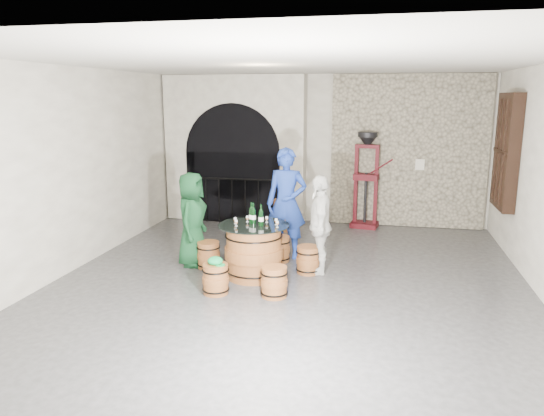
% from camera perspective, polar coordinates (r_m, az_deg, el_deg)
% --- Properties ---
extents(ground, '(8.00, 8.00, 0.00)m').
position_cam_1_polar(ground, '(7.81, 1.93, -8.27)').
color(ground, '#303032').
rests_on(ground, ground).
extents(wall_back, '(8.00, 0.00, 8.00)m').
position_cam_1_polar(wall_back, '(11.33, 5.63, 6.45)').
color(wall_back, silver).
rests_on(wall_back, ground).
extents(wall_front, '(8.00, 0.00, 8.00)m').
position_cam_1_polar(wall_front, '(3.63, -9.30, -6.16)').
color(wall_front, silver).
rests_on(wall_front, ground).
extents(wall_left, '(0.00, 8.00, 8.00)m').
position_cam_1_polar(wall_left, '(8.72, -21.31, 3.93)').
color(wall_left, silver).
rests_on(wall_left, ground).
extents(ceiling, '(8.00, 8.00, 0.00)m').
position_cam_1_polar(ceiling, '(7.33, 2.12, 15.88)').
color(ceiling, beige).
rests_on(ceiling, wall_back).
extents(stone_facing_panel, '(3.20, 0.12, 3.18)m').
position_cam_1_polar(stone_facing_panel, '(11.21, 14.82, 6.04)').
color(stone_facing_panel, '#ABA289').
rests_on(stone_facing_panel, ground).
extents(arched_opening, '(3.10, 0.60, 3.19)m').
position_cam_1_polar(arched_opening, '(11.45, -4.08, 6.44)').
color(arched_opening, silver).
rests_on(arched_opening, ground).
extents(shuttered_window, '(0.23, 1.10, 2.00)m').
position_cam_1_polar(shuttered_window, '(9.87, 24.49, 5.72)').
color(shuttered_window, black).
rests_on(shuttered_window, wall_right).
extents(barrel_table, '(1.08, 1.08, 0.83)m').
position_cam_1_polar(barrel_table, '(7.93, -2.02, -4.79)').
color(barrel_table, brown).
rests_on(barrel_table, ground).
extents(barrel_stool_left, '(0.39, 0.39, 0.44)m').
position_cam_1_polar(barrel_stool_left, '(8.45, -7.04, -5.19)').
color(barrel_stool_left, brown).
rests_on(barrel_stool_left, ground).
extents(barrel_stool_far, '(0.39, 0.39, 0.44)m').
position_cam_1_polar(barrel_stool_far, '(8.72, 0.78, -4.55)').
color(barrel_stool_far, brown).
rests_on(barrel_stool_far, ground).
extents(barrel_stool_right, '(0.39, 0.39, 0.44)m').
position_cam_1_polar(barrel_stool_right, '(8.17, 4.02, -5.74)').
color(barrel_stool_right, brown).
rests_on(barrel_stool_right, ground).
extents(barrel_stool_near_right, '(0.39, 0.39, 0.44)m').
position_cam_1_polar(barrel_stool_near_right, '(7.22, 0.24, -8.18)').
color(barrel_stool_near_right, brown).
rests_on(barrel_stool_near_right, ground).
extents(barrel_stool_near_left, '(0.39, 0.39, 0.44)m').
position_cam_1_polar(barrel_stool_near_left, '(7.37, -6.26, -7.82)').
color(barrel_stool_near_left, brown).
rests_on(barrel_stool_near_left, ground).
extents(green_cap, '(0.26, 0.21, 0.12)m').
position_cam_1_polar(green_cap, '(7.28, -6.29, -5.85)').
color(green_cap, '#0C8840').
rests_on(green_cap, barrel_stool_near_left).
extents(person_green, '(0.52, 0.77, 1.55)m').
position_cam_1_polar(person_green, '(8.49, -8.86, -1.25)').
color(person_green, '#0F391C').
rests_on(person_green, ground).
extents(person_blue, '(0.71, 0.48, 1.90)m').
position_cam_1_polar(person_blue, '(8.78, 1.61, 0.51)').
color(person_blue, navy).
rests_on(person_blue, ground).
extents(person_white, '(0.50, 0.96, 1.56)m').
position_cam_1_polar(person_white, '(8.06, 5.31, -1.82)').
color(person_white, silver).
rests_on(person_white, ground).
extents(wine_bottle_left, '(0.08, 0.08, 0.32)m').
position_cam_1_polar(wine_bottle_left, '(7.88, -2.29, -0.75)').
color(wine_bottle_left, black).
rests_on(wine_bottle_left, barrel_table).
extents(wine_bottle_center, '(0.08, 0.08, 0.32)m').
position_cam_1_polar(wine_bottle_center, '(7.72, -1.23, -1.02)').
color(wine_bottle_center, black).
rests_on(wine_bottle_center, barrel_table).
extents(wine_bottle_right, '(0.08, 0.08, 0.32)m').
position_cam_1_polar(wine_bottle_right, '(7.85, -2.09, -0.81)').
color(wine_bottle_right, black).
rests_on(wine_bottle_right, barrel_table).
extents(tasting_glass_a, '(0.05, 0.05, 0.10)m').
position_cam_1_polar(tasting_glass_a, '(7.72, -3.99, -1.67)').
color(tasting_glass_a, '#A2521F').
rests_on(tasting_glass_a, barrel_table).
extents(tasting_glass_b, '(0.05, 0.05, 0.10)m').
position_cam_1_polar(tasting_glass_b, '(7.78, 0.46, -1.53)').
color(tasting_glass_b, '#A2521F').
rests_on(tasting_glass_b, barrel_table).
extents(tasting_glass_c, '(0.05, 0.05, 0.10)m').
position_cam_1_polar(tasting_glass_c, '(7.97, -2.75, -1.21)').
color(tasting_glass_c, '#A2521F').
rests_on(tasting_glass_c, barrel_table).
extents(tasting_glass_d, '(0.05, 0.05, 0.10)m').
position_cam_1_polar(tasting_glass_d, '(7.93, -0.59, -1.27)').
color(tasting_glass_d, '#A2521F').
rests_on(tasting_glass_d, barrel_table).
extents(tasting_glass_e, '(0.05, 0.05, 0.10)m').
position_cam_1_polar(tasting_glass_e, '(7.63, 0.59, -1.81)').
color(tasting_glass_e, '#A2521F').
rests_on(tasting_glass_e, barrel_table).
extents(tasting_glass_f, '(0.05, 0.05, 0.10)m').
position_cam_1_polar(tasting_glass_f, '(7.88, -4.09, -1.39)').
color(tasting_glass_f, '#A2521F').
rests_on(tasting_glass_f, barrel_table).
extents(side_barrel, '(0.48, 0.48, 0.64)m').
position_cam_1_polar(side_barrel, '(10.71, 1.32, -0.78)').
color(side_barrel, brown).
rests_on(side_barrel, ground).
extents(corking_press, '(0.84, 0.53, 2.01)m').
position_cam_1_polar(corking_press, '(10.97, 10.41, 3.87)').
color(corking_press, '#500D17').
rests_on(corking_press, ground).
extents(control_box, '(0.18, 0.10, 0.22)m').
position_cam_1_polar(control_box, '(11.17, 16.05, 4.66)').
color(control_box, silver).
rests_on(control_box, wall_back).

